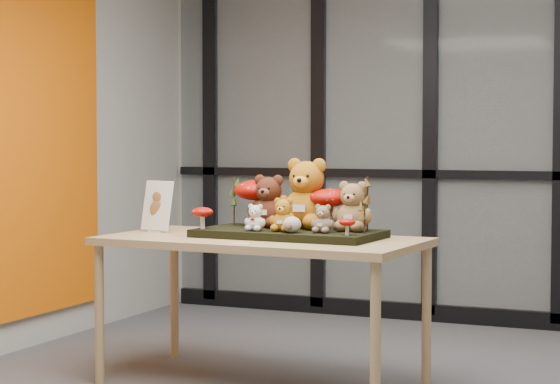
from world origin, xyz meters
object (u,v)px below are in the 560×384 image
at_px(bear_tan_back, 353,204).
at_px(mushroom_back_left, 257,200).
at_px(bear_beige_small, 323,217).
at_px(mushroom_back_right, 329,207).
at_px(bear_small_yellow, 283,213).
at_px(mushroom_front_left, 202,217).
at_px(display_table, 262,250).
at_px(plush_cream_hedgehog, 292,224).
at_px(mushroom_front_right, 347,226).
at_px(bear_pooh_yellow, 307,190).
at_px(diorama_tray, 289,234).
at_px(sign_holder, 157,208).
at_px(bear_brown_medium, 269,198).
at_px(bear_white_bow, 255,216).

distance_m(bear_tan_back, mushroom_back_left, 0.61).
bearing_deg(bear_beige_small, mushroom_back_right, 105.22).
xyz_separation_m(bear_tan_back, bear_beige_small, (-0.11, -0.15, -0.06)).
bearing_deg(bear_small_yellow, mushroom_front_left, -173.17).
relative_size(display_table, plush_cream_hedgehog, 18.52).
bearing_deg(mushroom_front_right, display_table, 167.30).
bearing_deg(mushroom_back_left, bear_tan_back, -10.61).
bearing_deg(bear_pooh_yellow, diorama_tray, -112.20).
relative_size(bear_small_yellow, mushroom_back_right, 0.81).
height_order(bear_pooh_yellow, mushroom_back_right, bear_pooh_yellow).
height_order(mushroom_back_right, sign_holder, sign_holder).
height_order(bear_brown_medium, mushroom_front_left, bear_brown_medium).
distance_m(bear_brown_medium, sign_holder, 0.65).
xyz_separation_m(bear_small_yellow, mushroom_back_right, (0.17, 0.21, 0.02)).
distance_m(bear_tan_back, sign_holder, 1.13).
bearing_deg(display_table, bear_white_bow, -88.58).
xyz_separation_m(bear_brown_medium, mushroom_front_right, (0.54, -0.26, -0.11)).
relative_size(diorama_tray, bear_white_bow, 6.23).
height_order(mushroom_back_left, mushroom_front_left, mushroom_back_left).
bearing_deg(bear_pooh_yellow, bear_beige_small, -47.22).
relative_size(diorama_tray, mushroom_front_left, 7.53).
xyz_separation_m(mushroom_front_right, sign_holder, (-1.18, 0.17, 0.04)).
distance_m(bear_beige_small, mushroom_back_left, 0.56).
distance_m(display_table, bear_tan_back, 0.54).
height_order(bear_white_bow, sign_holder, sign_holder).
relative_size(bear_small_yellow, mushroom_front_right, 2.06).
xyz_separation_m(bear_brown_medium, bear_white_bow, (0.03, -0.23, -0.08)).
bearing_deg(diorama_tray, mushroom_front_right, -20.56).
bearing_deg(bear_tan_back, mushroom_back_right, 165.71).
relative_size(display_table, bear_beige_small, 10.74).
height_order(plush_cream_hedgehog, mushroom_front_left, mushroom_front_left).
distance_m(plush_cream_hedgehog, mushroom_front_right, 0.30).
relative_size(diorama_tray, mushroom_back_left, 3.46).
bearing_deg(display_table, plush_cream_hedgehog, -22.93).
bearing_deg(bear_beige_small, bear_brown_medium, 157.46).
height_order(diorama_tray, mushroom_front_right, mushroom_front_right).
bearing_deg(mushroom_back_left, bear_small_yellow, -44.59).
bearing_deg(display_table, bear_small_yellow, -16.10).
height_order(bear_tan_back, bear_small_yellow, bear_tan_back).
xyz_separation_m(plush_cream_hedgehog, sign_holder, (-0.88, 0.16, 0.04)).
bearing_deg(bear_small_yellow, bear_white_bow, -166.66).
height_order(bear_tan_back, mushroom_back_left, bear_tan_back).
bearing_deg(mushroom_back_right, bear_white_bow, -143.24).
height_order(display_table, bear_beige_small, bear_beige_small).
bearing_deg(bear_brown_medium, mushroom_front_right, -22.66).
relative_size(mushroom_front_left, mushroom_front_right, 1.37).
xyz_separation_m(display_table, sign_holder, (-0.67, 0.06, 0.20)).
height_order(bear_tan_back, mushroom_front_right, bear_tan_back).
distance_m(bear_pooh_yellow, plush_cream_hedgehog, 0.32).
bearing_deg(plush_cream_hedgehog, bear_tan_back, 44.61).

